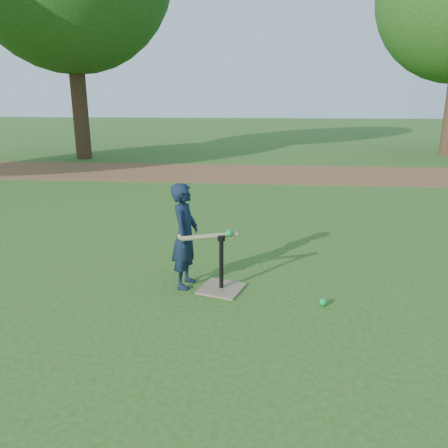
{
  "coord_description": "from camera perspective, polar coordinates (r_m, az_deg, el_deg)",
  "views": [
    {
      "loc": [
        0.09,
        -4.28,
        2.0
      ],
      "look_at": [
        -0.34,
        0.33,
        0.65
      ],
      "focal_mm": 35.0,
      "sensor_mm": 36.0,
      "label": 1
    }
  ],
  "objects": [
    {
      "name": "batting_tee",
      "position": [
        4.73,
        -0.35,
        -7.32
      ],
      "size": [
        0.54,
        0.54,
        0.61
      ],
      "color": "#7F6C50",
      "rests_on": "ground"
    },
    {
      "name": "dirt_strip",
      "position": [
        11.95,
        4.91,
        6.6
      ],
      "size": [
        24.0,
        3.0,
        0.01
      ],
      "primitive_type": "cube",
      "color": "brown",
      "rests_on": "ground"
    },
    {
      "name": "swing_action",
      "position": [
        4.55,
        -1.75,
        -1.53
      ],
      "size": [
        0.62,
        0.26,
        0.1
      ],
      "color": "tan",
      "rests_on": "ground"
    },
    {
      "name": "ground",
      "position": [
        4.72,
        3.79,
        -8.84
      ],
      "size": [
        80.0,
        80.0,
        0.0
      ],
      "primitive_type": "plane",
      "color": "#285116",
      "rests_on": "ground"
    },
    {
      "name": "child",
      "position": [
        4.69,
        -5.12,
        -1.55
      ],
      "size": [
        0.31,
        0.44,
        1.14
      ],
      "primitive_type": "imported",
      "rotation": [
        0.0,
        0.0,
        1.48
      ],
      "color": "black",
      "rests_on": "ground"
    },
    {
      "name": "wiffle_ball_ground",
      "position": [
        4.52,
        12.83,
        -9.89
      ],
      "size": [
        0.08,
        0.08,
        0.08
      ],
      "primitive_type": "sphere",
      "color": "#0D983A",
      "rests_on": "ground"
    }
  ]
}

